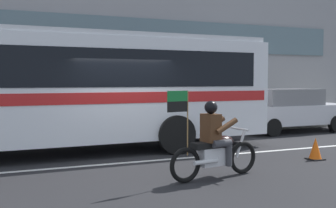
{
  "coord_description": "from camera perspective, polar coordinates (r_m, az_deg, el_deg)",
  "views": [
    {
      "loc": [
        -2.7,
        -9.6,
        1.97
      ],
      "look_at": [
        1.0,
        -0.41,
        1.37
      ],
      "focal_mm": 42.1,
      "sensor_mm": 36.0,
      "label": 1
    }
  ],
  "objects": [
    {
      "name": "ground_plane",
      "position": [
        10.17,
        -6.13,
        -7.74
      ],
      "size": [
        60.0,
        60.0,
        0.0
      ],
      "primitive_type": "plane",
      "color": "black"
    },
    {
      "name": "transit_bus",
      "position": [
        10.81,
        -19.21,
        2.81
      ],
      "size": [
        13.11,
        2.91,
        3.22
      ],
      "color": "silver",
      "rests_on": "ground_plane"
    },
    {
      "name": "fire_hydrant",
      "position": [
        14.02,
        -17.19,
        -2.64
      ],
      "size": [
        0.22,
        0.3,
        0.75
      ],
      "color": "gold",
      "rests_on": "sidewalk_curb"
    },
    {
      "name": "sidewalk_curb",
      "position": [
        15.07,
        -11.43,
        -3.84
      ],
      "size": [
        28.0,
        3.8,
        0.15
      ],
      "primitive_type": "cube",
      "color": "gray",
      "rests_on": "ground_plane"
    },
    {
      "name": "lane_center_stripe",
      "position": [
        9.6,
        -5.15,
        -8.38
      ],
      "size": [
        26.6,
        0.14,
        0.01
      ],
      "primitive_type": "cube",
      "color": "silver",
      "rests_on": "ground_plane"
    },
    {
      "name": "parked_sedan_curbside",
      "position": [
        15.74,
        17.17,
        -0.77
      ],
      "size": [
        4.73,
        1.92,
        1.64
      ],
      "color": "silver",
      "rests_on": "ground_plane"
    },
    {
      "name": "traffic_cone",
      "position": [
        10.49,
        20.56,
        -6.16
      ],
      "size": [
        0.36,
        0.36,
        0.55
      ],
      "color": "#EA590F",
      "rests_on": "ground_plane"
    },
    {
      "name": "motorcycle_with_rider",
      "position": [
        7.99,
        6.75,
        -5.96
      ],
      "size": [
        2.18,
        0.71,
        1.78
      ],
      "color": "black",
      "rests_on": "ground_plane"
    }
  ]
}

